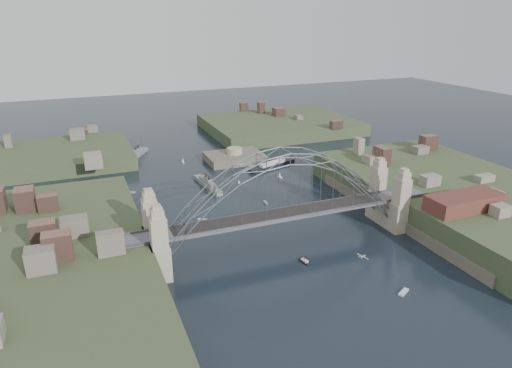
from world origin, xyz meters
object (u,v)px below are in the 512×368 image
object	(u,v)px
bridge	(284,199)
naval_cruiser_far	(138,154)
fort_island	(235,162)
ocean_liner	(272,165)
wharf_shed	(465,202)
naval_cruiser_near	(208,184)

from	to	relation	value
bridge	naval_cruiser_far	xyz separation A→B (m)	(-22.62, 91.19, -11.40)
bridge	naval_cruiser_far	distance (m)	94.64
bridge	naval_cruiser_far	size ratio (longest dim) A/B	5.11
fort_island	ocean_liner	xyz separation A→B (m)	(10.69, -12.65, 1.18)
bridge	ocean_liner	world-z (taller)	bridge
bridge	fort_island	size ratio (longest dim) A/B	3.82
wharf_shed	bridge	bearing A→B (deg)	162.35
naval_cruiser_far	ocean_liner	distance (m)	56.56
bridge	naval_cruiser_far	bearing A→B (deg)	103.93
naval_cruiser_far	fort_island	bearing A→B (deg)	-31.47
wharf_shed	naval_cruiser_near	xyz separation A→B (m)	(-49.98, 60.43, -9.09)
naval_cruiser_far	ocean_liner	world-z (taller)	naval_cruiser_far
bridge	wharf_shed	world-z (taller)	bridge
wharf_shed	naval_cruiser_far	distance (m)	124.84
naval_cruiser_far	ocean_liner	bearing A→B (deg)	-36.76
bridge	wharf_shed	xyz separation A→B (m)	(44.00, -14.00, -2.32)
bridge	ocean_liner	size ratio (longest dim) A/B	3.90
bridge	naval_cruiser_near	size ratio (longest dim) A/B	4.28
ocean_liner	wharf_shed	bearing A→B (deg)	-73.37
fort_island	naval_cruiser_far	xyz separation A→B (m)	(-34.62, 21.19, 1.27)
ocean_liner	bridge	bearing A→B (deg)	-111.59
naval_cruiser_near	bridge	bearing A→B (deg)	-82.66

